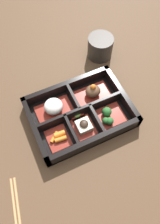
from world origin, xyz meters
The scene contains 10 objects.
ground_plane centered at (0.00, 0.00, 0.00)m, with size 3.00×3.00×0.00m, color #4C3523.
bento_base centered at (0.00, 0.00, 0.01)m, with size 0.29×0.21×0.01m.
bento_rim centered at (0.00, 0.00, 0.02)m, with size 0.29×0.21×0.05m.
bowl_rice centered at (-0.06, 0.05, 0.03)m, with size 0.11×0.07×0.04m.
bowl_stew centered at (0.06, 0.05, 0.03)m, with size 0.11×0.07×0.05m.
bowl_carrots centered at (-0.09, -0.04, 0.02)m, with size 0.06×0.07×0.02m.
bowl_tofu centered at (-0.01, -0.04, 0.02)m, with size 0.06×0.07×0.03m.
bowl_greens centered at (0.07, -0.05, 0.02)m, with size 0.08×0.07×0.03m.
bowl_pickles centered at (-0.01, 0.00, 0.01)m, with size 0.04×0.03×0.01m.
tea_cup centered at (0.17, 0.19, 0.04)m, with size 0.09×0.09×0.07m.
Camera 1 is at (-0.13, -0.27, 0.59)m, focal length 35.00 mm.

